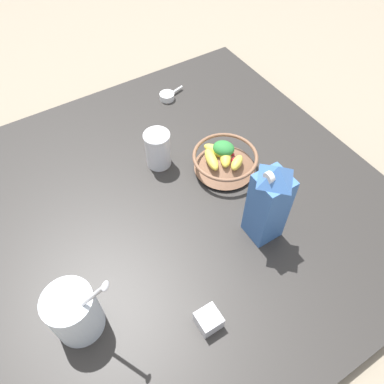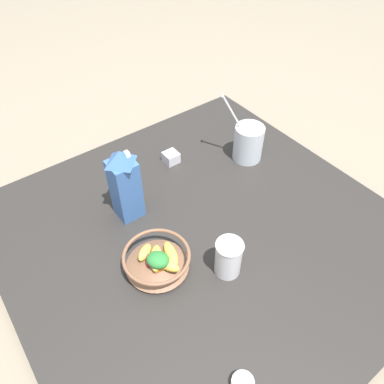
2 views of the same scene
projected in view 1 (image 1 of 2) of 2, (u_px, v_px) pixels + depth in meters
The scene contains 8 objects.
ground_plane at pixel (175, 209), 1.03m from camera, with size 6.00×6.00×0.00m, color gray.
countertop at pixel (175, 205), 1.02m from camera, with size 1.10×1.10×0.03m.
fruit_bowl at pixel (224, 160), 1.05m from camera, with size 0.18×0.18×0.08m.
milk_carton at pixel (269, 202), 0.85m from camera, with size 0.07×0.07×0.24m.
yogurt_tub at pixel (73, 311), 0.75m from camera, with size 0.13×0.14×0.25m.
drinking_cup at pixel (158, 148), 1.05m from camera, with size 0.07×0.07×0.11m.
spice_jar at pixel (209, 320), 0.79m from camera, with size 0.05×0.05×0.04m.
measuring_scoop at pixel (168, 96), 1.27m from camera, with size 0.05×0.10×0.02m.
Camera 1 is at (0.53, -0.28, 0.84)m, focal length 35.00 mm.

